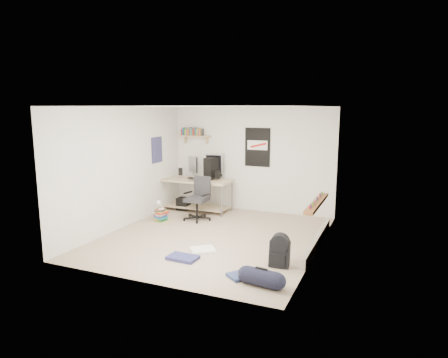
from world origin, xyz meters
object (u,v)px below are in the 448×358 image
at_px(desk, 196,196).
at_px(backpack, 280,254).
at_px(office_chair, 197,198).
at_px(duffel_bag, 261,277).
at_px(book_stack, 161,215).

distance_m(desk, backpack, 3.83).
xyz_separation_m(office_chair, duffel_bag, (2.36, -2.66, -0.35)).
bearing_deg(office_chair, book_stack, -136.43).
relative_size(backpack, book_stack, 0.90).
distance_m(backpack, duffel_bag, 0.81).
distance_m(backpack, book_stack, 3.37).
height_order(backpack, duffel_bag, backpack).
bearing_deg(book_stack, office_chair, 33.69).
distance_m(office_chair, duffel_bag, 3.58).
bearing_deg(desk, book_stack, -100.30).
height_order(backpack, book_stack, backpack).
height_order(desk, backpack, desk).
bearing_deg(duffel_bag, office_chair, 139.08).
distance_m(duffel_bag, book_stack, 3.75).
relative_size(backpack, duffel_bag, 0.85).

